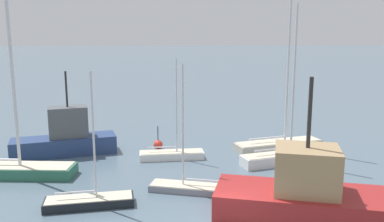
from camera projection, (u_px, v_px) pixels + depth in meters
The scene contains 9 objects.
sailboat_0 at pixel (90, 200), 19.03m from camera, with size 4.26×1.52×6.48m.
sailboat_1 at pixel (189, 186), 20.86m from camera, with size 4.33×2.46×6.69m.
sailboat_4 at pixel (284, 156), 25.39m from camera, with size 5.85×2.44×9.93m.
sailboat_5 at pixel (172, 154), 26.36m from camera, with size 4.22×1.19×6.57m.
sailboat_6 at pixel (279, 141), 28.66m from camera, with size 6.64×2.84×12.48m.
sailboat_7 at pixel (10, 165), 23.03m from camera, with size 7.61×2.84×14.67m.
fishing_boat_0 at pixel (66, 138), 27.22m from camera, with size 7.12×3.33×5.71m.
fishing_boat_1 at pixel (313, 194), 17.80m from camera, with size 9.39×5.74×6.33m.
channel_buoy_2 at pixel (158, 144), 28.61m from camera, with size 0.66×0.66×1.68m.
Camera 1 is at (-3.08, -14.80, 8.07)m, focal length 37.29 mm.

